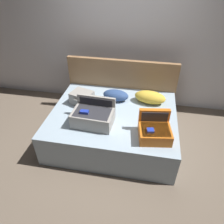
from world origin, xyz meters
The scene contains 9 objects.
ground_plane centered at (0.00, 0.00, 0.00)m, with size 12.00×12.00×0.00m, color #6B5B4C.
back_wall centered at (0.00, 1.65, 1.30)m, with size 8.00×0.10×2.60m, color silver.
bed centered at (0.00, 0.40, 0.26)m, with size 1.98×1.60×0.52m, color #99ADBC.
headboard centered at (0.00, 1.24, 0.53)m, with size 2.02×0.08×1.06m, color olive.
hard_case_large centered at (-0.24, 0.09, 0.65)m, with size 0.60×0.43×0.36m.
hard_case_medium centered at (0.64, -0.04, 0.63)m, with size 0.47×0.46×0.34m.
hard_case_small centered at (-0.57, 0.58, 0.62)m, with size 0.40×0.36×0.20m.
pillow_near_headboard centered at (0.55, 0.81, 0.62)m, with size 0.52×0.27×0.20m, color gold.
pillow_center_head centered at (-0.03, 0.78, 0.61)m, with size 0.44×0.24×0.18m, color navy.
Camera 1 is at (0.47, -2.24, 2.51)m, focal length 33.65 mm.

